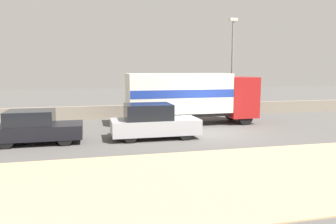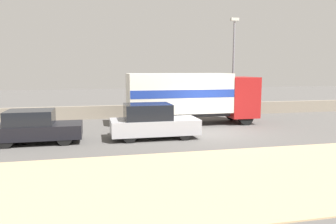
% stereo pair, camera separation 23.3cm
% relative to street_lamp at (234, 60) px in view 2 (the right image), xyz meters
% --- Properties ---
extents(ground_plane, '(80.00, 80.00, 0.00)m').
position_rel_street_lamp_xyz_m(ground_plane, '(-3.56, -5.67, -3.98)').
color(ground_plane, '#514F4C').
extents(dirt_shoulder_foreground, '(60.00, 6.35, 0.04)m').
position_rel_street_lamp_xyz_m(dirt_shoulder_foreground, '(-3.56, -12.45, -3.96)').
color(dirt_shoulder_foreground, tan).
rests_on(dirt_shoulder_foreground, ground_plane).
extents(stone_wall_backdrop, '(60.00, 0.35, 0.88)m').
position_rel_street_lamp_xyz_m(stone_wall_backdrop, '(-3.56, 0.78, -3.53)').
color(stone_wall_backdrop, gray).
rests_on(stone_wall_backdrop, ground_plane).
extents(street_lamp, '(0.56, 0.28, 6.85)m').
position_rel_street_lamp_xyz_m(street_lamp, '(0.00, 0.00, 0.00)').
color(street_lamp, slate).
rests_on(street_lamp, ground_plane).
extents(box_truck, '(7.84, 2.38, 3.09)m').
position_rel_street_lamp_xyz_m(box_truck, '(-3.90, -2.73, -2.18)').
color(box_truck, maroon).
rests_on(box_truck, ground_plane).
extents(car_hatchback, '(4.23, 1.82, 1.69)m').
position_rel_street_lamp_xyz_m(car_hatchback, '(-6.91, -6.21, -3.16)').
color(car_hatchback, '#9E9EA3').
rests_on(car_hatchback, ground_plane).
extents(car_sedan_second, '(3.88, 1.85, 1.52)m').
position_rel_street_lamp_xyz_m(car_sedan_second, '(-12.27, -6.06, -3.23)').
color(car_sedan_second, black).
rests_on(car_sedan_second, ground_plane).
extents(pedestrian, '(0.40, 0.40, 1.82)m').
position_rel_street_lamp_xyz_m(pedestrian, '(0.61, -0.56, -3.03)').
color(pedestrian, slate).
rests_on(pedestrian, ground_plane).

